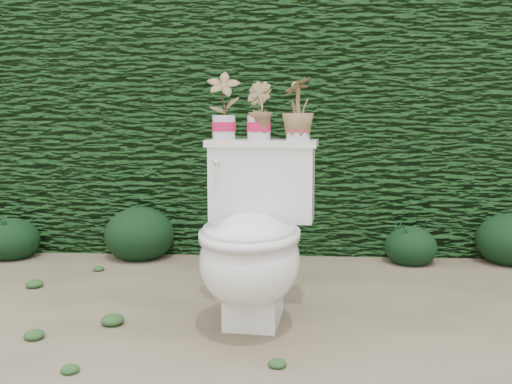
# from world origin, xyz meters

# --- Properties ---
(ground) EXTENTS (60.00, 60.00, 0.00)m
(ground) POSITION_xyz_m (0.00, 0.00, 0.00)
(ground) COLOR gray
(ground) RESTS_ON ground
(hedge) EXTENTS (8.00, 1.00, 1.60)m
(hedge) POSITION_xyz_m (0.00, 1.60, 0.80)
(hedge) COLOR #1A4517
(hedge) RESTS_ON ground
(house_wall) EXTENTS (8.00, 3.50, 4.00)m
(house_wall) POSITION_xyz_m (0.60, 6.00, 2.00)
(house_wall) COLOR silver
(house_wall) RESTS_ON ground
(toilet) EXTENTS (0.53, 0.72, 0.78)m
(toilet) POSITION_xyz_m (0.01, -0.06, 0.36)
(toilet) COLOR silver
(toilet) RESTS_ON ground
(potted_plant_left) EXTENTS (0.16, 0.11, 0.29)m
(potted_plant_left) POSITION_xyz_m (-0.14, 0.20, 0.92)
(potted_plant_left) COLOR #2C7D27
(potted_plant_left) RESTS_ON toilet
(potted_plant_center) EXTENTS (0.17, 0.17, 0.25)m
(potted_plant_center) POSITION_xyz_m (0.02, 0.18, 0.90)
(potted_plant_center) COLOR #2C7D27
(potted_plant_center) RESTS_ON toilet
(potted_plant_right) EXTENTS (0.19, 0.19, 0.26)m
(potted_plant_right) POSITION_xyz_m (0.20, 0.16, 0.91)
(potted_plant_right) COLOR #2C7D27
(potted_plant_right) RESTS_ON toilet
(liriope_clump_1) EXTENTS (0.35, 0.35, 0.28)m
(liriope_clump_1) POSITION_xyz_m (-1.56, 0.98, 0.14)
(liriope_clump_1) COLOR black
(liriope_clump_1) RESTS_ON ground
(liriope_clump_2) EXTENTS (0.43, 0.43, 0.34)m
(liriope_clump_2) POSITION_xyz_m (-0.76, 1.03, 0.17)
(liriope_clump_2) COLOR black
(liriope_clump_2) RESTS_ON ground
(liriope_clump_3) EXTENTS (0.31, 0.31, 0.25)m
(liriope_clump_3) POSITION_xyz_m (-0.08, 1.10, 0.13)
(liriope_clump_3) COLOR black
(liriope_clump_3) RESTS_ON ground
(liriope_clump_4) EXTENTS (0.31, 0.31, 0.25)m
(liriope_clump_4) POSITION_xyz_m (0.90, 0.98, 0.12)
(liriope_clump_4) COLOR black
(liriope_clump_4) RESTS_ON ground
(liriope_clump_5) EXTENTS (0.41, 0.41, 0.33)m
(liriope_clump_5) POSITION_xyz_m (1.50, 1.02, 0.16)
(liriope_clump_5) COLOR black
(liriope_clump_5) RESTS_ON ground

